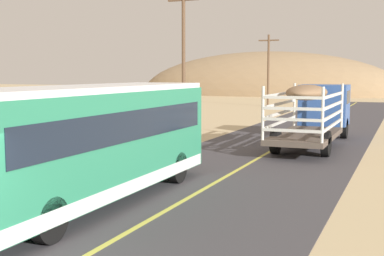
{
  "coord_description": "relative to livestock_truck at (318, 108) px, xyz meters",
  "views": [
    {
      "loc": [
        5.67,
        -5.99,
        3.58
      ],
      "look_at": [
        0.0,
        7.57,
        2.0
      ],
      "focal_mm": 48.37,
      "sensor_mm": 36.0,
      "label": 1
    }
  ],
  "objects": [
    {
      "name": "distant_hill",
      "position": [
        -17.31,
        55.9,
        -1.79
      ],
      "size": [
        43.93,
        16.89,
        14.01
      ],
      "primitive_type": "ellipsoid",
      "color": "#997C5A",
      "rests_on": "ground"
    },
    {
      "name": "bus",
      "position": [
        -3.7,
        -14.98,
        -0.04
      ],
      "size": [
        2.54,
        10.0,
        3.21
      ],
      "color": "#2D8C66",
      "rests_on": "road_surface"
    },
    {
      "name": "power_pole_far",
      "position": [
        -9.62,
        27.36,
        2.28
      ],
      "size": [
        2.2,
        0.24,
        7.57
      ],
      "color": "brown",
      "rests_on": "ground"
    },
    {
      "name": "power_pole_mid",
      "position": [
        -9.62,
        4.85,
        2.97
      ],
      "size": [
        2.2,
        0.24,
        8.93
      ],
      "color": "brown",
      "rests_on": "ground"
    },
    {
      "name": "livestock_truck",
      "position": [
        0.0,
        0.0,
        0.0
      ],
      "size": [
        2.53,
        9.7,
        3.02
      ],
      "color": "#3359A5",
      "rests_on": "road_surface"
    }
  ]
}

